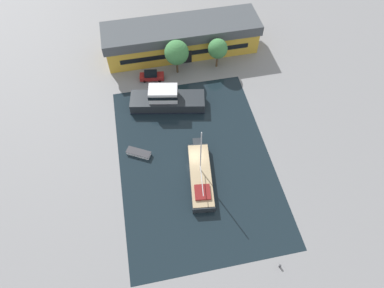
# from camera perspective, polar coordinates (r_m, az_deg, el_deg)

# --- Properties ---
(ground_plane) EXTENTS (440.00, 440.00, 0.00)m
(ground_plane) POSITION_cam_1_polar(r_m,az_deg,el_deg) (53.20, 0.53, -2.78)
(ground_plane) COLOR gray
(water_canal) EXTENTS (23.25, 33.37, 0.01)m
(water_canal) POSITION_cam_1_polar(r_m,az_deg,el_deg) (53.20, 0.53, -2.78)
(water_canal) COLOR black
(water_canal) RESTS_ON ground
(warehouse_building) EXTENTS (29.79, 8.13, 5.94)m
(warehouse_building) POSITION_cam_1_polar(r_m,az_deg,el_deg) (68.93, -1.76, 17.29)
(warehouse_building) COLOR gold
(warehouse_building) RESTS_ON ground
(quay_tree_near_building) EXTENTS (4.39, 4.39, 6.84)m
(quay_tree_near_building) POSITION_cam_1_polar(r_m,az_deg,el_deg) (63.02, -2.58, 14.97)
(quay_tree_near_building) COLOR brown
(quay_tree_near_building) RESTS_ON ground
(quay_tree_by_water) EXTENTS (3.60, 3.60, 5.96)m
(quay_tree_by_water) POSITION_cam_1_polar(r_m,az_deg,el_deg) (64.73, 4.32, 15.55)
(quay_tree_by_water) COLOR brown
(quay_tree_by_water) RESTS_ON ground
(parked_car) EXTENTS (4.62, 2.30, 1.73)m
(parked_car) POSITION_cam_1_polar(r_m,az_deg,el_deg) (64.47, -6.76, 11.22)
(parked_car) COLOR maroon
(parked_car) RESTS_ON ground
(sailboat_moored) EXTENTS (4.53, 12.37, 10.40)m
(sailboat_moored) POSITION_cam_1_polar(r_m,az_deg,el_deg) (50.99, 1.42, -5.25)
(sailboat_moored) COLOR #23282D
(sailboat_moored) RESTS_ON water_canal
(motor_cruiser) EXTENTS (13.34, 6.39, 3.99)m
(motor_cruiser) POSITION_cam_1_polar(r_m,az_deg,el_deg) (59.27, -4.29, 7.41)
(motor_cruiser) COLOR #23282D
(motor_cruiser) RESTS_ON water_canal
(small_dinghy) EXTENTS (4.00, 3.00, 0.64)m
(small_dinghy) POSITION_cam_1_polar(r_m,az_deg,el_deg) (54.23, -8.87, -1.49)
(small_dinghy) COLOR white
(small_dinghy) RESTS_ON water_canal
(mooring_bollard) EXTENTS (0.29, 0.29, 0.63)m
(mooring_bollard) POSITION_cam_1_polar(r_m,az_deg,el_deg) (47.58, 14.45, -19.07)
(mooring_bollard) COLOR #47474C
(mooring_bollard) RESTS_ON ground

